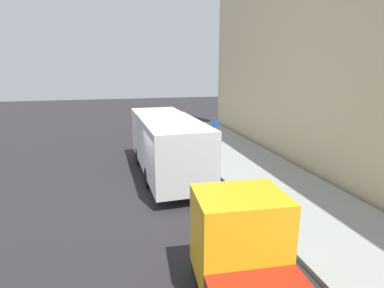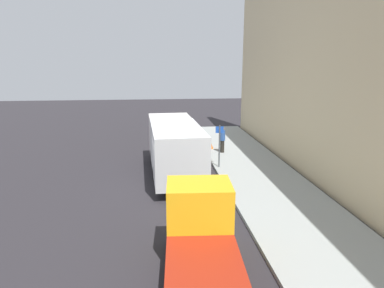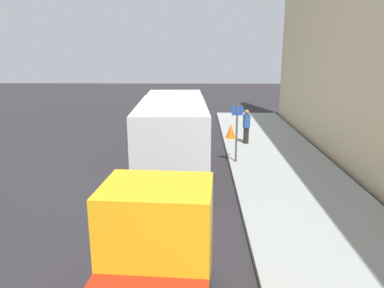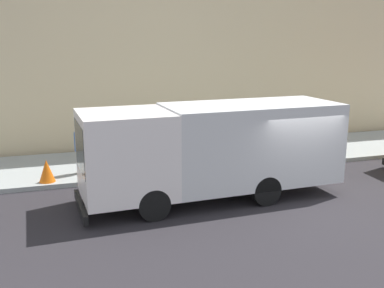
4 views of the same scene
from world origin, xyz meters
name	(u,v)px [view 1 (image 1 of 4)]	position (x,y,z in m)	size (l,w,h in m)	color
ground	(159,197)	(0.00, 0.00, 0.00)	(80.00, 80.00, 0.00)	#282529
sidewalk	(276,184)	(5.12, 0.00, 0.08)	(4.23, 30.00, 0.16)	#959B98
building_facade	(344,40)	(7.73, 0.00, 6.04)	(0.50, 30.00, 12.09)	beige
large_utility_truck	(166,143)	(0.74, 2.45, 1.58)	(2.72, 7.82, 2.80)	white
small_flatbed_truck	(256,278)	(0.97, -6.58, 1.07)	(2.22, 5.04, 2.37)	yellow
pedestrian_walking	(211,134)	(4.04, 6.04, 1.04)	(0.44, 0.44, 1.67)	black
traffic_cone_orange	(196,139)	(3.38, 7.15, 0.53)	(0.51, 0.51, 0.74)	orange
street_sign_post	(215,138)	(3.26, 2.97, 1.56)	(0.44, 0.08, 2.36)	#4C5156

